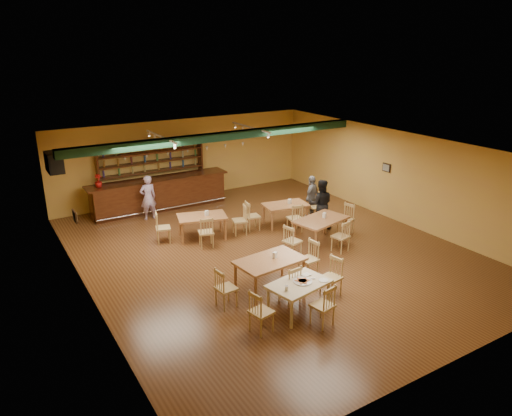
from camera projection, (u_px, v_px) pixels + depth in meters
floor at (270, 251)px, 13.70m from camera, size 12.00×12.00×0.00m
ceiling_beam at (222, 136)px, 15.01m from camera, size 10.00×0.30×0.25m
track_rail_left at (161, 137)px, 14.59m from camera, size 0.05×2.50×0.05m
track_rail_right at (251, 127)px, 16.16m from camera, size 0.05×2.50×0.05m
ac_unit at (55, 162)px, 13.96m from camera, size 0.34×0.70×0.48m
picture_left at (75, 216)px, 11.51m from camera, size 0.04×0.34×0.28m
picture_right at (387, 168)px, 15.98m from camera, size 0.04×0.34×0.28m
bar_counter at (160, 194)px, 17.01m from camera, size 5.05×0.85×1.13m
back_bar_hutch at (152, 174)px, 17.33m from camera, size 3.90×0.40×2.28m
poinsettia at (98, 181)px, 15.73m from camera, size 0.31×0.31×0.44m
dining_table_a at (202, 227)px, 14.51m from camera, size 1.63×1.23×0.72m
dining_table_b at (285, 214)px, 15.59m from camera, size 1.52×1.05×0.71m
dining_table_c at (270, 275)px, 11.43m from camera, size 1.70×1.12×0.80m
dining_table_d at (320, 231)px, 14.07m from camera, size 1.75×1.28×0.79m
near_table at (299, 297)px, 10.51m from camera, size 1.48×1.10×0.72m
pizza_tray at (303, 281)px, 10.44m from camera, size 0.44×0.44×0.01m
parmesan_shaker at (287, 288)px, 10.05m from camera, size 0.09×0.09×0.11m
napkin_stack at (306, 275)px, 10.71m from camera, size 0.22×0.18×0.03m
pizza_server at (307, 279)px, 10.54m from camera, size 0.32×0.23×0.00m
side_plate at (324, 280)px, 10.49m from camera, size 0.26×0.26×0.01m
patron_bar at (148, 198)px, 15.93m from camera, size 0.58×0.39×1.53m
patron_right_a at (321, 204)px, 15.19m from camera, size 0.99×0.94×1.60m
patron_right_b at (312, 196)px, 16.16m from camera, size 0.92×0.73×1.46m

